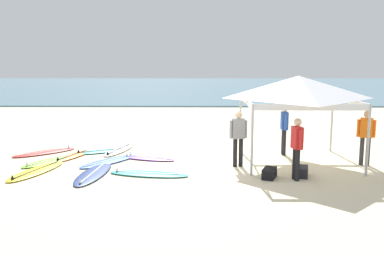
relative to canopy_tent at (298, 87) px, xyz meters
The scene contains 19 objects.
ground_plane 3.83m from the canopy_tent, 167.75° to the right, with size 80.00×80.00×0.00m, color beige.
sea 33.13m from the canopy_tent, 95.07° to the left, with size 80.00×36.00×0.10m, color #568499.
canopy_tent is the anchor object (origin of this frame).
surfboard_purple 5.33m from the canopy_tent, behind, with size 1.92×1.03×0.19m.
surfboard_yellow 8.30m from the canopy_tent, behind, with size 1.34×2.52×0.19m.
surfboard_navy 6.73m from the canopy_tent, 165.92° to the right, with size 0.93×2.63×0.19m.
surfboard_orange 7.74m from the canopy_tent, behind, with size 1.10×1.89×0.19m.
surfboard_teal 5.34m from the canopy_tent, 161.08° to the right, with size 2.38×1.02×0.19m.
surfboard_blue 6.40m from the canopy_tent, behind, with size 1.89×2.22×0.19m.
surfboard_red 8.88m from the canopy_tent, behind, with size 2.07×1.91×0.19m.
surfboard_white 6.58m from the canopy_tent, 165.44° to the left, with size 1.09×2.13×0.19m.
surfboard_lime 8.16m from the canopy_tent, behind, with size 1.76×2.22×0.19m.
surfboard_cyan 7.11m from the canopy_tent, 168.62° to the left, with size 1.85×1.26×0.19m.
person_blue 1.77m from the canopy_tent, 99.16° to the left, with size 0.24×0.55×1.71m.
person_red 2.49m from the canopy_tent, 102.78° to the right, with size 0.28×0.54×1.71m.
person_orange 2.51m from the canopy_tent, 10.04° to the right, with size 0.53×0.31×1.71m.
person_grey 2.42m from the canopy_tent, 163.42° to the right, with size 0.54×0.27×1.71m.
gear_bag_near_tent 3.11m from the canopy_tent, 121.96° to the right, with size 0.60×0.32×0.28m, color black.
gear_bag_by_pole 2.80m from the canopy_tent, 96.69° to the right, with size 0.60×0.32×0.28m, color #232328.
Camera 1 is at (-0.25, -12.71, 3.34)m, focal length 40.01 mm.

